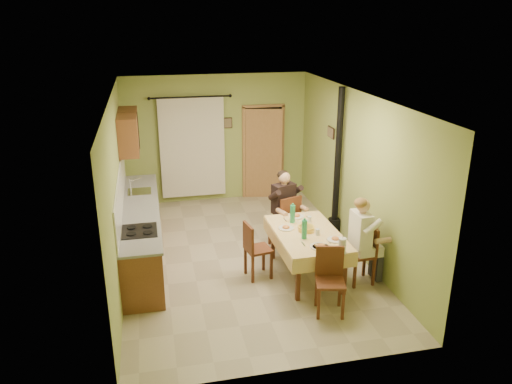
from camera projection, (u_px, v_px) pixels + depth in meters
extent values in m
cube|color=tan|center=(243.00, 257.00, 8.70)|extent=(4.00, 6.00, 0.01)
cube|color=#96A756|center=(217.00, 139.00, 10.99)|extent=(4.00, 0.04, 2.80)
cube|color=#96A756|center=(294.00, 265.00, 5.47)|extent=(4.00, 0.04, 2.80)
cube|color=#96A756|center=(118.00, 190.00, 7.83)|extent=(0.04, 6.00, 2.80)
cube|color=#96A756|center=(356.00, 173.00, 8.63)|extent=(0.04, 6.00, 2.80)
cube|color=white|center=(242.00, 96.00, 7.76)|extent=(4.00, 6.00, 0.04)
cube|color=brown|center=(142.00, 233.00, 8.58)|extent=(0.60, 3.60, 0.88)
cube|color=gray|center=(140.00, 208.00, 8.42)|extent=(0.64, 3.64, 0.04)
cube|color=white|center=(120.00, 191.00, 8.25)|extent=(0.02, 3.60, 0.66)
cube|color=silver|center=(140.00, 192.00, 9.15)|extent=(0.42, 0.42, 0.03)
cube|color=black|center=(140.00, 231.00, 7.50)|extent=(0.52, 0.56, 0.02)
cube|color=black|center=(162.00, 257.00, 7.72)|extent=(0.01, 0.55, 0.55)
cube|color=brown|center=(129.00, 131.00, 9.24)|extent=(0.35, 1.40, 0.70)
cylinder|color=black|center=(190.00, 97.00, 10.44)|extent=(1.70, 0.04, 0.04)
cube|color=silver|center=(192.00, 148.00, 10.83)|extent=(1.40, 0.06, 2.20)
cube|color=black|center=(263.00, 152.00, 11.31)|extent=(0.84, 0.03, 2.06)
cube|color=#A37144|center=(244.00, 154.00, 11.21)|extent=(0.06, 0.06, 2.12)
cube|color=#A37144|center=(282.00, 152.00, 11.39)|extent=(0.06, 0.06, 2.12)
cube|color=#A37144|center=(263.00, 106.00, 10.94)|extent=(0.96, 0.06, 0.06)
cube|color=#A37144|center=(264.00, 154.00, 11.22)|extent=(0.81, 0.21, 2.04)
cube|color=#E4BF7A|center=(307.00, 233.00, 7.86)|extent=(1.02, 1.66, 0.04)
cube|color=#E4BF7A|center=(326.00, 264.00, 7.14)|extent=(0.99, 0.03, 0.22)
cube|color=#E4BF7A|center=(291.00, 220.00, 8.65)|extent=(0.99, 0.03, 0.22)
cube|color=#E4BF7A|center=(277.00, 243.00, 7.78)|extent=(0.04, 1.65, 0.22)
cube|color=#E4BF7A|center=(336.00, 237.00, 8.00)|extent=(0.04, 1.65, 0.22)
cylinder|color=white|center=(296.00, 216.00, 8.43)|extent=(0.25, 0.25, 0.02)
ellipsoid|color=#CC7233|center=(297.00, 215.00, 8.43)|extent=(0.12, 0.12, 0.05)
cylinder|color=white|center=(321.00, 247.00, 7.33)|extent=(0.25, 0.25, 0.02)
ellipsoid|color=#CC7233|center=(321.00, 246.00, 7.32)|extent=(0.12, 0.12, 0.05)
cylinder|color=white|center=(335.00, 240.00, 7.57)|extent=(0.25, 0.25, 0.02)
ellipsoid|color=#CC7233|center=(335.00, 238.00, 7.56)|extent=(0.12, 0.12, 0.05)
cylinder|color=white|center=(286.00, 228.00, 7.97)|extent=(0.25, 0.25, 0.02)
ellipsoid|color=#CC7233|center=(286.00, 227.00, 7.97)|extent=(0.12, 0.12, 0.05)
cylinder|color=yellow|center=(306.00, 229.00, 7.88)|extent=(0.26, 0.26, 0.08)
cylinder|color=white|center=(319.00, 247.00, 7.34)|extent=(0.28, 0.28, 0.02)
cube|color=tan|center=(318.00, 246.00, 7.32)|extent=(0.07, 0.07, 0.03)
cube|color=tan|center=(316.00, 245.00, 7.34)|extent=(0.04, 0.06, 0.03)
cube|color=tan|center=(321.00, 247.00, 7.29)|extent=(0.07, 0.07, 0.03)
cube|color=tan|center=(324.00, 245.00, 7.36)|extent=(0.05, 0.07, 0.03)
cube|color=tan|center=(320.00, 245.00, 7.35)|extent=(0.04, 0.06, 0.03)
cylinder|color=silver|center=(318.00, 232.00, 7.73)|extent=(0.07, 0.07, 0.10)
cylinder|color=silver|center=(309.00, 219.00, 8.21)|extent=(0.07, 0.07, 0.10)
cylinder|color=white|center=(342.00, 245.00, 7.13)|extent=(0.11, 0.11, 0.22)
cylinder|color=silver|center=(342.00, 243.00, 7.12)|extent=(0.02, 0.02, 0.30)
cube|color=#542917|center=(284.00, 221.00, 8.97)|extent=(0.55, 0.55, 0.04)
cube|color=#542917|center=(291.00, 211.00, 8.72)|extent=(0.42, 0.18, 0.50)
cube|color=#542917|center=(330.00, 282.00, 6.93)|extent=(0.48, 0.48, 0.04)
cube|color=#542917|center=(330.00, 261.00, 7.02)|extent=(0.39, 0.13, 0.45)
cube|color=#542917|center=(361.00, 254.00, 7.74)|extent=(0.40, 0.40, 0.04)
cube|color=#542917|center=(372.00, 239.00, 7.70)|extent=(0.06, 0.38, 0.43)
cube|color=#542917|center=(258.00, 249.00, 7.91)|extent=(0.44, 0.44, 0.04)
cube|color=#542917|center=(248.00, 237.00, 7.77)|extent=(0.10, 0.38, 0.43)
cube|color=black|center=(287.00, 219.00, 8.86)|extent=(0.47, 0.50, 0.16)
cube|color=black|center=(284.00, 198.00, 8.85)|extent=(0.45, 0.34, 0.54)
sphere|color=tan|center=(284.00, 178.00, 8.71)|extent=(0.21, 0.21, 0.21)
ellipsoid|color=black|center=(283.00, 175.00, 8.73)|extent=(0.21, 0.21, 0.16)
cube|color=silver|center=(367.00, 249.00, 7.74)|extent=(0.42, 0.38, 0.16)
cube|color=silver|center=(361.00, 229.00, 7.59)|extent=(0.24, 0.41, 0.54)
sphere|color=tan|center=(363.00, 205.00, 7.46)|extent=(0.21, 0.21, 0.21)
ellipsoid|color=olive|center=(361.00, 203.00, 7.44)|extent=(0.21, 0.21, 0.16)
cylinder|color=black|center=(338.00, 164.00, 9.17)|extent=(0.12, 0.12, 2.80)
cylinder|color=black|center=(334.00, 226.00, 9.59)|extent=(0.24, 0.24, 0.30)
cube|color=black|center=(228.00, 123.00, 10.89)|extent=(0.19, 0.03, 0.23)
cube|color=brown|center=(331.00, 132.00, 9.58)|extent=(0.03, 0.31, 0.21)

